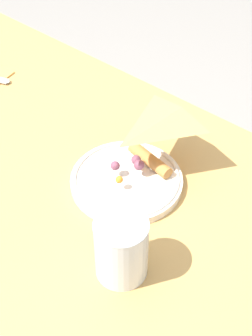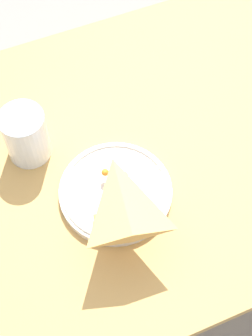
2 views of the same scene
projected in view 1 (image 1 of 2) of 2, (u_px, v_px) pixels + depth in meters
name	position (u px, v px, depth m)	size (l,w,h in m)	color
dining_table	(40.00, 198.00, 1.09)	(1.27, 0.72, 0.74)	tan
plate_pizza	(126.00, 179.00, 0.96)	(0.21, 0.21, 0.05)	silver
milk_glass	(121.00, 250.00, 0.80)	(0.08, 0.08, 0.11)	white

